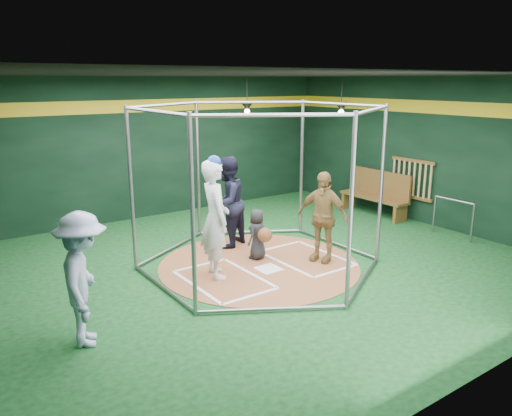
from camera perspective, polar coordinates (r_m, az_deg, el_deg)
room_shell at (r=9.08m, az=0.34°, el=3.88°), size 10.10×9.10×3.53m
clay_disc at (r=9.55m, az=0.35°, el=-6.49°), size 3.80×3.80×0.01m
home_plate at (r=9.32m, az=1.43°, el=-6.96°), size 0.43×0.43×0.01m
batter_box_left at (r=8.86m, az=-3.74°, el=-8.15°), size 1.17×1.77×0.01m
batter_box_right at (r=9.92m, az=5.68°, el=-5.69°), size 1.17×1.77×0.01m
batting_cage at (r=9.12m, az=0.36°, el=2.31°), size 4.05×4.67×3.00m
bat_rack at (r=12.91m, az=17.35°, el=3.22°), size 0.07×1.25×0.98m
pendant_lamp_near at (r=13.15m, az=-1.03°, el=11.49°), size 0.34×0.34×0.90m
pendant_lamp_far at (r=13.06m, az=9.72°, el=11.27°), size 0.34×0.34×0.90m
batter_figure at (r=8.72m, az=-4.69°, el=-1.14°), size 0.68×0.87×2.17m
visitor_leopard at (r=9.59m, az=7.60°, el=-0.99°), size 0.79×1.11×1.75m
catcher_figure at (r=9.69m, az=0.24°, el=-3.00°), size 0.57×0.63×0.99m
umpire at (r=10.34m, az=-3.32°, el=0.67°), size 1.14×1.04×1.90m
bystander_blue at (r=6.91m, az=-19.13°, el=-7.73°), size 1.04×1.33×1.81m
dugout_bench at (r=13.31m, az=13.55°, el=1.77°), size 0.46×1.98×1.15m
steel_railing at (r=11.89m, az=21.63°, el=-0.41°), size 0.05×1.01×0.87m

